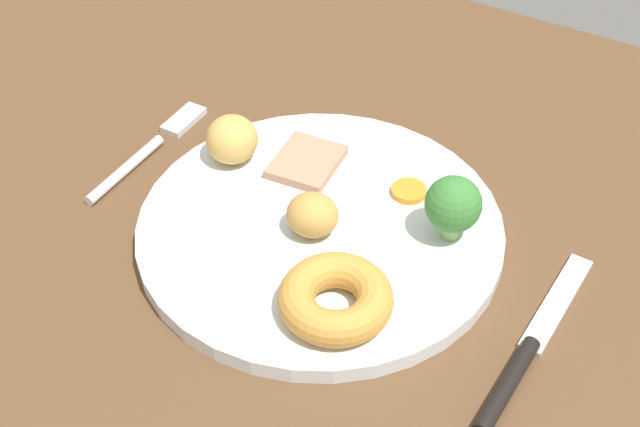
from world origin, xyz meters
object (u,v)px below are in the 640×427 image
roast_potato_left (312,215)px  roast_potato_right (232,139)px  yorkshire_pudding (336,299)px  carrot_coin_front (409,191)px  dinner_plate (320,229)px  fork (151,148)px  meat_slice_main (307,162)px  broccoli_floret (453,205)px  knife (527,353)px

roast_potato_left → roast_potato_right: size_ratio=0.93×
yorkshire_pudding → carrot_coin_front: bearing=94.3°
dinner_plate → fork: (-18.21, 1.74, -0.31)cm
meat_slice_main → dinner_plate: bearing=-50.7°
yorkshire_pudding → roast_potato_left: 8.38cm
yorkshire_pudding → fork: yorkshire_pudding is taller
yorkshire_pudding → fork: size_ratio=0.53×
broccoli_floret → yorkshire_pudding: bearing=-108.9°
broccoli_floret → fork: broccoli_floret is taller
meat_slice_main → fork: size_ratio=0.40×
dinner_plate → roast_potato_left: roast_potato_left is taller
roast_potato_right → broccoli_floret: 19.68cm
broccoli_floret → fork: bearing=-175.7°
meat_slice_main → roast_potato_right: roast_potato_right is taller
dinner_plate → roast_potato_right: bearing=162.9°
fork → yorkshire_pudding: bearing=-111.1°
roast_potato_left → carrot_coin_front: size_ratio=1.43×
roast_potato_left → knife: roast_potato_left is taller
meat_slice_main → yorkshire_pudding: 16.26cm
dinner_plate → knife: (18.38, -3.25, -0.25)cm
dinner_plate → carrot_coin_front: 8.02cm
meat_slice_main → knife: 24.53cm
broccoli_floret → meat_slice_main: bearing=173.0°
meat_slice_main → roast_potato_left: 8.00cm
yorkshire_pudding → fork: bearing=159.1°
roast_potato_right → carrot_coin_front: bearing=12.9°
dinner_plate → knife: size_ratio=1.55×
dinner_plate → yorkshire_pudding: bearing=-52.9°
fork → roast_potato_left: bearing=-99.0°
knife → carrot_coin_front: bearing=57.0°
carrot_coin_front → knife: size_ratio=0.15×
meat_slice_main → carrot_coin_front: meat_slice_main is taller
dinner_plate → broccoli_floret: size_ratio=5.30×
roast_potato_right → fork: size_ratio=0.29×
meat_slice_main → carrot_coin_front: 9.04cm
fork → carrot_coin_front: bearing=-78.2°
roast_potato_left → fork: bearing=171.3°
broccoli_floret → fork: size_ratio=0.36×
roast_potato_left → roast_potato_right: roast_potato_right is taller
roast_potato_left → fork: roast_potato_left is taller
dinner_plate → carrot_coin_front: size_ratio=10.06×
yorkshire_pudding → carrot_coin_front: size_ratio=2.85×
meat_slice_main → yorkshire_pudding: size_ratio=0.75×
knife → broccoli_floret: bearing=54.5°
meat_slice_main → broccoli_floret: broccoli_floret is taller
broccoli_floret → knife: size_ratio=0.29×
roast_potato_left → fork: 18.56cm
carrot_coin_front → yorkshire_pudding: bearing=-85.7°
meat_slice_main → carrot_coin_front: bearing=6.9°
meat_slice_main → broccoli_floret: bearing=-7.0°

